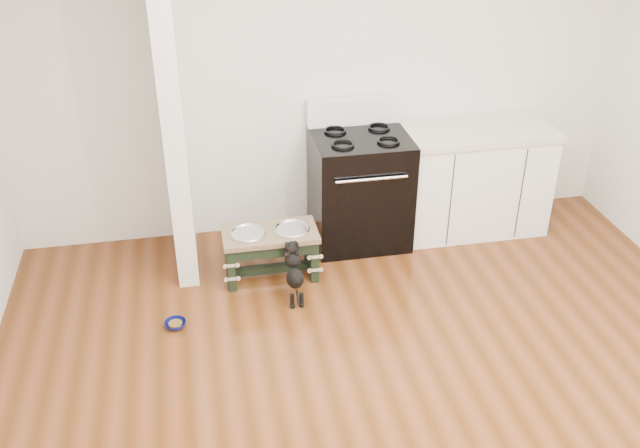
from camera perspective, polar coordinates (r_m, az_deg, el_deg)
The scene contains 8 objects.
ground at distance 4.34m, azimuth 6.74°, elevation -15.94°, with size 5.00×5.00×0.00m, color #4F280E.
room_shell at distance 3.38m, azimuth 8.34°, elevation 3.61°, with size 5.00×5.00×5.00m.
partition_wall at distance 5.26m, azimuth -11.86°, elevation 9.77°, with size 0.15×0.80×2.70m, color silver.
oven_range at distance 5.81m, azimuth 3.19°, elevation 2.96°, with size 0.76×0.69×1.14m.
cabinet_run at distance 6.13m, azimuth 12.10°, elevation 3.55°, with size 1.24×0.64×0.91m.
dog_feeder at distance 5.41m, azimuth -3.99°, elevation -1.66°, with size 0.72×0.38×0.41m.
puppy at distance 5.17m, azimuth -2.09°, elevation -3.77°, with size 0.13×0.37×0.44m.
floor_bowl at distance 5.11m, azimuth -11.49°, elevation -7.87°, with size 0.19×0.19×0.05m.
Camera 1 is at (-1.05, -2.86, 3.10)m, focal length 40.00 mm.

